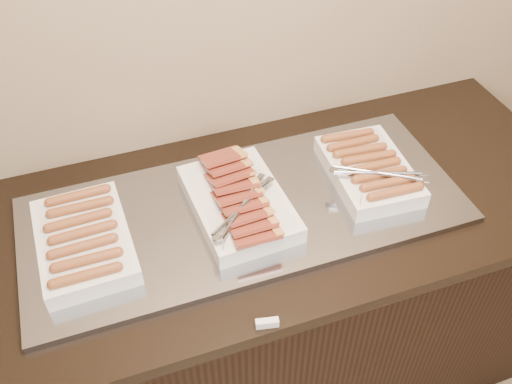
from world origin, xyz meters
TOP-DOWN VIEW (x-y plane):
  - counter at (0.00, 2.13)m, footprint 2.06×0.76m
  - warming_tray at (0.03, 2.13)m, footprint 1.20×0.50m
  - dish_left at (-0.40, 2.13)m, footprint 0.24×0.34m
  - dish_center at (0.01, 2.13)m, footprint 0.26×0.38m
  - dish_right at (0.40, 2.13)m, footprint 0.26×0.33m
  - label_holder at (-0.04, 1.77)m, footprint 0.06×0.03m

SIDE VIEW (x-z plane):
  - counter at x=0.00m, z-range 0.00..0.90m
  - warming_tray at x=0.03m, z-range 0.90..0.92m
  - label_holder at x=-0.04m, z-range 0.90..0.92m
  - dish_left at x=-0.40m, z-range 0.92..0.99m
  - dish_right at x=0.40m, z-range 0.91..0.99m
  - dish_center at x=0.01m, z-range 0.91..1.00m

